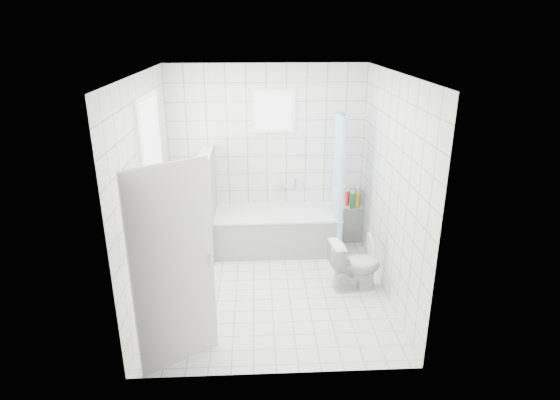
{
  "coord_description": "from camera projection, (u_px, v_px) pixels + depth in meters",
  "views": [
    {
      "loc": [
        -0.15,
        -5.04,
        3.08
      ],
      "look_at": [
        0.13,
        0.35,
        1.05
      ],
      "focal_mm": 30.0,
      "sensor_mm": 36.0,
      "label": 1
    }
  ],
  "objects": [
    {
      "name": "sill_bottles",
      "position": [
        161.0,
        207.0,
        5.57
      ],
      "size": [
        0.14,
        0.71,
        0.32
      ],
      "color": "#D65393",
      "rests_on": "window_sill"
    },
    {
      "name": "wall_right",
      "position": [
        391.0,
        188.0,
        5.42
      ],
      "size": [
        0.02,
        3.0,
        2.6
      ],
      "primitive_type": "cube",
      "color": "white",
      "rests_on": "ground"
    },
    {
      "name": "ledge_bottles",
      "position": [
        354.0,
        199.0,
        6.89
      ],
      "size": [
        0.2,
        0.18,
        0.26
      ],
      "color": "blue",
      "rests_on": "tiled_ledge"
    },
    {
      "name": "window_back",
      "position": [
        274.0,
        111.0,
        6.48
      ],
      "size": [
        0.5,
        0.01,
        0.5
      ],
      "primitive_type": "cube",
      "color": "white",
      "rests_on": "wall_back"
    },
    {
      "name": "ground",
      "position": [
        271.0,
        289.0,
        5.8
      ],
      "size": [
        3.0,
        3.0,
        0.0
      ],
      "primitive_type": "plane",
      "color": "white",
      "rests_on": "ground"
    },
    {
      "name": "tub_faucet",
      "position": [
        283.0,
        186.0,
        6.88
      ],
      "size": [
        0.18,
        0.06,
        0.06
      ],
      "primitive_type": "cube",
      "color": "silver",
      "rests_on": "wall_back"
    },
    {
      "name": "window_sill",
      "position": [
        163.0,
        218.0,
        5.72
      ],
      "size": [
        0.18,
        1.02,
        0.08
      ],
      "primitive_type": "cube",
      "color": "white",
      "rests_on": "wall_left"
    },
    {
      "name": "wall_front",
      "position": [
        276.0,
        249.0,
        3.95
      ],
      "size": [
        2.8,
        0.02,
        2.6
      ],
      "primitive_type": "cube",
      "color": "white",
      "rests_on": "ground"
    },
    {
      "name": "toilet",
      "position": [
        355.0,
        265.0,
        5.73
      ],
      "size": [
        0.68,
        0.45,
        0.64
      ],
      "primitive_type": "imported",
      "rotation": [
        0.0,
        0.0,
        1.72
      ],
      "color": "white",
      "rests_on": "ground"
    },
    {
      "name": "wall_back",
      "position": [
        267.0,
        156.0,
        6.75
      ],
      "size": [
        2.8,
        0.02,
        2.6
      ],
      "primitive_type": "cube",
      "color": "white",
      "rests_on": "ground"
    },
    {
      "name": "wall_left",
      "position": [
        147.0,
        193.0,
        5.28
      ],
      "size": [
        0.02,
        3.0,
        2.6
      ],
      "primitive_type": "cube",
      "color": "white",
      "rests_on": "ground"
    },
    {
      "name": "curtain_rod",
      "position": [
        339.0,
        112.0,
        6.18
      ],
      "size": [
        0.02,
        0.8,
        0.02
      ],
      "primitive_type": "cylinder",
      "rotation": [
        1.57,
        0.0,
        0.0
      ],
      "color": "silver",
      "rests_on": "wall_back"
    },
    {
      "name": "shower_curtain",
      "position": [
        338.0,
        180.0,
        6.37
      ],
      "size": [
        0.14,
        0.48,
        1.78
      ],
      "primitive_type": null,
      "color": "#42A6C1",
      "rests_on": "curtain_rod"
    },
    {
      "name": "door",
      "position": [
        174.0,
        269.0,
        4.24
      ],
      "size": [
        0.68,
        0.49,
        2.0
      ],
      "primitive_type": "cube",
      "rotation": [
        0.0,
        0.0,
        -0.97
      ],
      "color": "silver",
      "rests_on": "ground"
    },
    {
      "name": "partition_wall",
      "position": [
        209.0,
        203.0,
        6.51
      ],
      "size": [
        0.15,
        0.85,
        1.5
      ],
      "primitive_type": "cube",
      "color": "white",
      "rests_on": "ground"
    },
    {
      "name": "ceiling",
      "position": [
        269.0,
        73.0,
        4.89
      ],
      "size": [
        3.0,
        3.0,
        0.0
      ],
      "primitive_type": "plane",
      "rotation": [
        3.14,
        0.0,
        0.0
      ],
      "color": "white",
      "rests_on": "ground"
    },
    {
      "name": "bathtub",
      "position": [
        277.0,
        230.0,
        6.76
      ],
      "size": [
        1.77,
        0.77,
        0.58
      ],
      "color": "white",
      "rests_on": "ground"
    },
    {
      "name": "window_left",
      "position": [
        153.0,
        160.0,
        5.46
      ],
      "size": [
        0.01,
        0.9,
        1.4
      ],
      "primitive_type": "cube",
      "color": "white",
      "rests_on": "wall_left"
    },
    {
      "name": "tiled_ledge",
      "position": [
        351.0,
        223.0,
        7.06
      ],
      "size": [
        0.4,
        0.24,
        0.55
      ],
      "primitive_type": "cube",
      "color": "white",
      "rests_on": "ground"
    }
  ]
}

